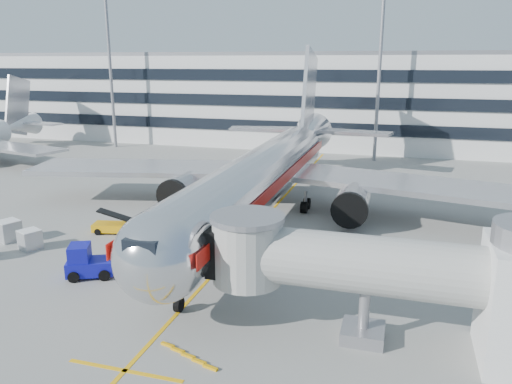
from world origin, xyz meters
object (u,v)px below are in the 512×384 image
(ramp_worker, at_px, (132,239))
(baggage_tug, at_px, (87,263))
(belt_loader, at_px, (118,226))
(cargo_container_front, at_px, (30,239))
(cargo_container_right, at_px, (9,231))
(main_jet, at_px, (268,171))

(ramp_worker, bearing_deg, baggage_tug, -130.28)
(belt_loader, bearing_deg, cargo_container_front, -131.03)
(belt_loader, height_order, cargo_container_front, belt_loader)
(cargo_container_front, bearing_deg, baggage_tug, -23.63)
(baggage_tug, relative_size, cargo_container_right, 1.71)
(main_jet, relative_size, baggage_tug, 14.58)
(belt_loader, distance_m, cargo_container_front, 6.87)
(baggage_tug, relative_size, cargo_container_front, 1.86)
(cargo_container_right, bearing_deg, ramp_worker, 3.86)
(cargo_container_front, distance_m, ramp_worker, 8.08)
(baggage_tug, height_order, cargo_container_right, baggage_tug)
(main_jet, bearing_deg, baggage_tug, -115.14)
(belt_loader, distance_m, ramp_worker, 4.80)
(main_jet, xyz_separation_m, baggage_tug, (-7.97, -16.98, -3.24))
(main_jet, xyz_separation_m, cargo_container_front, (-15.35, -13.75, -3.48))
(cargo_container_front, bearing_deg, cargo_container_right, 160.31)
(belt_loader, height_order, baggage_tug, baggage_tug)
(main_jet, height_order, cargo_container_front, main_jet)
(cargo_container_right, relative_size, cargo_container_front, 1.09)
(belt_loader, bearing_deg, ramp_worker, -45.27)
(baggage_tug, distance_m, ramp_worker, 5.04)
(belt_loader, distance_m, baggage_tug, 8.90)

